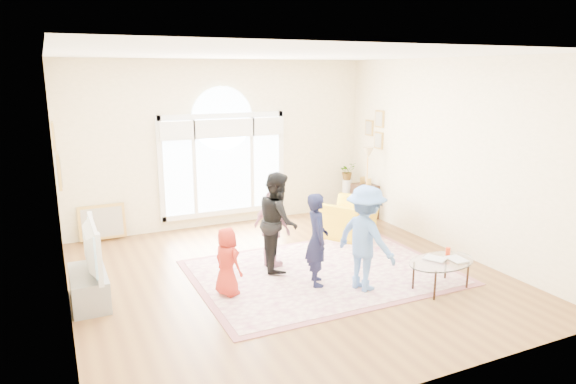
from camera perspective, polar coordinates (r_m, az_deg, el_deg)
name	(u,v)px	position (r m, az deg, el deg)	size (l,w,h in m)	color
ground	(288,276)	(7.76, 0.01, -9.31)	(6.00, 6.00, 0.00)	brown
room_shell	(226,147)	(9.90, -6.95, 5.00)	(6.00, 6.00, 6.00)	#FFEDC4
area_rug	(322,272)	(7.89, 3.81, -8.87)	(3.60, 2.60, 0.02)	beige
rug_border	(322,272)	(7.89, 3.81, -8.89)	(3.80, 2.80, 0.01)	#94565A
tv_console	(89,287)	(7.33, -21.23, -9.86)	(0.45, 1.00, 0.42)	gray
television	(86,248)	(7.14, -21.54, -5.82)	(0.18, 1.17, 0.67)	black
coffee_table	(442,262)	(7.48, 16.69, -7.49)	(1.14, 0.82, 0.54)	silver
armchair	(349,218)	(9.53, 6.80, -2.92)	(1.03, 0.90, 0.67)	yellow
side_cabinet	(364,201)	(10.77, 8.50, -1.00)	(0.40, 0.50, 0.70)	black
floor_lamp	(368,159)	(10.35, 8.85, 3.69)	(0.24, 0.24, 1.51)	black
plant_pedestal	(347,195)	(11.19, 6.54, -0.39)	(0.20, 0.20, 0.70)	white
potted_plant	(347,171)	(11.08, 6.61, 2.31)	(0.34, 0.29, 0.37)	#33722D
leaning_picture	(104,241)	(9.87, -19.79, -5.10)	(0.80, 0.05, 0.62)	tan
child_red	(227,261)	(6.99, -6.77, -7.68)	(0.46, 0.30, 0.94)	#AE291C
child_navy	(317,239)	(7.23, 3.24, -5.26)	(0.48, 0.32, 1.33)	#141733
child_black	(278,221)	(7.76, -1.13, -3.25)	(0.73, 0.57, 1.50)	black
child_pink	(272,229)	(7.88, -1.79, -4.14)	(0.70, 0.29, 1.20)	pink
child_blue	(366,238)	(7.12, 8.61, -5.08)	(0.95, 0.55, 1.47)	#4F79C4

